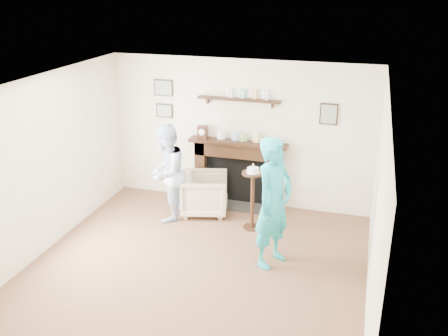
{
  "coord_description": "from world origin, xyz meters",
  "views": [
    {
      "loc": [
        2.04,
        -5.29,
        3.72
      ],
      "look_at": [
        0.2,
        0.9,
        1.24
      ],
      "focal_mm": 40.0,
      "sensor_mm": 36.0,
      "label": 1
    }
  ],
  "objects_px": {
    "woman": "(271,262)",
    "pedestal_table": "(253,189)",
    "man": "(169,218)",
    "armchair": "(205,212)"
  },
  "relations": [
    {
      "from": "armchair",
      "to": "pedestal_table",
      "type": "distance_m",
      "value": 1.15
    },
    {
      "from": "armchair",
      "to": "man",
      "type": "relative_size",
      "value": 0.47
    },
    {
      "from": "man",
      "to": "woman",
      "type": "bearing_deg",
      "value": 65.19
    },
    {
      "from": "man",
      "to": "woman",
      "type": "distance_m",
      "value": 2.09
    },
    {
      "from": "man",
      "to": "pedestal_table",
      "type": "height_order",
      "value": "pedestal_table"
    },
    {
      "from": "armchair",
      "to": "pedestal_table",
      "type": "xyz_separation_m",
      "value": [
        0.89,
        -0.32,
        0.67
      ]
    },
    {
      "from": "woman",
      "to": "pedestal_table",
      "type": "height_order",
      "value": "pedestal_table"
    },
    {
      "from": "woman",
      "to": "pedestal_table",
      "type": "bearing_deg",
      "value": 52.83
    },
    {
      "from": "man",
      "to": "woman",
      "type": "xyz_separation_m",
      "value": [
        1.9,
        -0.86,
        0.0
      ]
    },
    {
      "from": "woman",
      "to": "pedestal_table",
      "type": "xyz_separation_m",
      "value": [
        -0.5,
        0.92,
        0.67
      ]
    }
  ]
}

